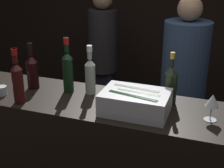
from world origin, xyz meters
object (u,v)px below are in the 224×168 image
object	(u,v)px
wine_glass	(212,101)
ice_bin_with_bottles	(135,101)
champagne_bottle	(170,84)
red_wine_bottle_burgundy	(68,70)
candle_votive	(2,91)
red_wine_bottle_black_foil	(32,70)
red_wine_bottle_tall	(18,80)
person_blond_tee	(183,80)
person_in_hoodie	(103,55)
white_wine_bottle	(90,74)

from	to	relation	value
wine_glass	ice_bin_with_bottles	bearing A→B (deg)	-173.44
ice_bin_with_bottles	champagne_bottle	xyz separation A→B (m)	(0.17, 0.19, 0.06)
red_wine_bottle_burgundy	champagne_bottle	distance (m)	0.68
candle_votive	red_wine_bottle_black_foil	bearing A→B (deg)	53.17
candle_votive	red_wine_bottle_tall	xyz separation A→B (m)	(0.18, -0.06, 0.12)
red_wine_bottle_burgundy	champagne_bottle	size ratio (longest dim) A/B	1.13
candle_votive	champagne_bottle	distance (m)	1.10
champagne_bottle	red_wine_bottle_tall	bearing A→B (deg)	-160.85
red_wine_bottle_black_foil	person_blond_tee	xyz separation A→B (m)	(0.92, 0.96, -0.30)
red_wine_bottle_burgundy	person_blond_tee	bearing A→B (deg)	54.89
ice_bin_with_bottles	red_wine_bottle_burgundy	distance (m)	0.54
champagne_bottle	person_blond_tee	bearing A→B (deg)	91.08
person_blond_tee	red_wine_bottle_black_foil	bearing A→B (deg)	63.56
ice_bin_with_bottles	red_wine_bottle_burgundy	size ratio (longest dim) A/B	1.04
ice_bin_with_bottles	wine_glass	bearing A→B (deg)	6.56
champagne_bottle	person_in_hoodie	distance (m)	1.69
wine_glass	red_wine_bottle_black_foil	world-z (taller)	red_wine_bottle_black_foil
candle_votive	red_wine_bottle_tall	size ratio (longest dim) A/B	0.19
champagne_bottle	white_wine_bottle	bearing A→B (deg)	-177.85
candle_votive	red_wine_bottle_black_foil	xyz separation A→B (m)	(0.13, 0.18, 0.10)
red_wine_bottle_tall	champagne_bottle	xyz separation A→B (m)	(0.89, 0.31, -0.02)
red_wine_bottle_tall	red_wine_bottle_burgundy	world-z (taller)	red_wine_bottle_burgundy
red_wine_bottle_tall	red_wine_bottle_burgundy	bearing A→B (deg)	51.45
wine_glass	red_wine_bottle_burgundy	world-z (taller)	red_wine_bottle_burgundy
white_wine_bottle	person_blond_tee	world-z (taller)	person_blond_tee
white_wine_bottle	red_wine_bottle_tall	bearing A→B (deg)	-141.26
ice_bin_with_bottles	person_in_hoodie	bearing A→B (deg)	117.49
red_wine_bottle_tall	red_wine_bottle_black_foil	size ratio (longest dim) A/B	1.09
person_in_hoodie	ice_bin_with_bottles	bearing A→B (deg)	-141.07
candle_votive	red_wine_bottle_burgundy	world-z (taller)	red_wine_bottle_burgundy
person_blond_tee	red_wine_bottle_burgundy	bearing A→B (deg)	72.11
person_in_hoodie	red_wine_bottle_tall	bearing A→B (deg)	-165.59
wine_glass	person_blond_tee	size ratio (longest dim) A/B	0.10
ice_bin_with_bottles	red_wine_bottle_tall	xyz separation A→B (m)	(-0.72, -0.11, 0.08)
red_wine_bottle_black_foil	wine_glass	bearing A→B (deg)	-3.57
red_wine_bottle_tall	person_in_hoodie	world-z (taller)	person_in_hoodie
ice_bin_with_bottles	red_wine_bottle_black_foil	distance (m)	0.78
red_wine_bottle_tall	red_wine_bottle_burgundy	size ratio (longest dim) A/B	0.94
red_wine_bottle_burgundy	person_in_hoodie	xyz separation A→B (m)	(-0.29, 1.40, -0.32)
candle_votive	person_blond_tee	size ratio (longest dim) A/B	0.04
white_wine_bottle	champagne_bottle	xyz separation A→B (m)	(0.53, 0.02, -0.01)
ice_bin_with_bottles	red_wine_bottle_burgundy	world-z (taller)	red_wine_bottle_burgundy
ice_bin_with_bottles	person_blond_tee	world-z (taller)	person_blond_tee
candle_votive	person_in_hoodie	distance (m)	1.61
wine_glass	champagne_bottle	xyz separation A→B (m)	(-0.26, 0.15, 0.01)
ice_bin_with_bottles	candle_votive	xyz separation A→B (m)	(-0.90, -0.05, -0.04)
wine_glass	champagne_bottle	world-z (taller)	champagne_bottle
candle_votive	red_wine_bottle_burgundy	distance (m)	0.46
red_wine_bottle_black_foil	red_wine_bottle_burgundy	bearing A→B (deg)	5.64
ice_bin_with_bottles	candle_votive	distance (m)	0.90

